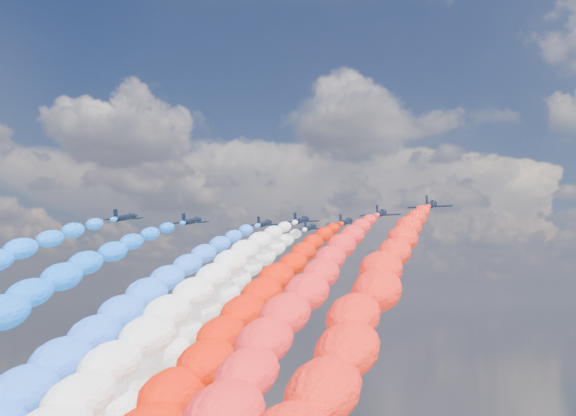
% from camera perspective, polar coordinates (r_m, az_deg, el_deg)
% --- Properties ---
extents(jet_0, '(8.03, 11.00, 4.34)m').
position_cam_1_polar(jet_0, '(161.92, -12.16, -0.70)').
color(jet_0, black).
extents(jet_1, '(8.20, 11.12, 4.34)m').
position_cam_1_polar(jet_1, '(166.97, -7.27, -0.99)').
color(jet_1, black).
extents(trail_1, '(6.97, 100.24, 40.06)m').
position_cam_1_polar(trail_1, '(121.66, -17.63, -6.72)').
color(trail_1, blue).
extents(jet_2, '(8.02, 10.99, 4.34)m').
position_cam_1_polar(jet_2, '(171.24, -1.80, -1.19)').
color(jet_2, black).
extents(trail_2, '(6.97, 100.24, 40.06)m').
position_cam_1_polar(trail_2, '(123.35, -9.80, -6.94)').
color(trail_2, blue).
extents(jet_3, '(8.43, 11.29, 4.34)m').
position_cam_1_polar(jet_3, '(163.94, 0.98, -0.93)').
color(jet_3, black).
extents(trail_3, '(6.97, 100.24, 40.06)m').
position_cam_1_polar(trail_3, '(115.00, -6.37, -7.01)').
color(trail_3, white).
extents(jet_4, '(8.04, 11.01, 4.34)m').
position_cam_1_polar(jet_4, '(180.44, 1.66, -1.49)').
color(jet_4, black).
extents(trail_4, '(6.97, 100.24, 40.06)m').
position_cam_1_polar(trail_4, '(131.23, -4.52, -7.02)').
color(trail_4, silver).
extents(jet_5, '(8.61, 11.42, 4.34)m').
position_cam_1_polar(jet_5, '(167.62, 4.35, -1.05)').
color(jet_5, black).
extents(trail_5, '(6.97, 100.24, 40.06)m').
position_cam_1_polar(trail_5, '(117.57, -1.35, -7.05)').
color(trail_5, red).
extents(jet_6, '(8.03, 11.00, 4.34)m').
position_cam_1_polar(jet_6, '(152.39, 6.99, -0.42)').
color(jet_6, black).
extents(trail_6, '(6.97, 100.24, 40.06)m').
position_cam_1_polar(trail_6, '(101.62, 1.74, -7.06)').
color(trail_6, red).
extents(jet_7, '(8.55, 11.37, 4.34)m').
position_cam_1_polar(jet_7, '(140.18, 10.68, 0.21)').
color(jet_7, black).
extents(trail_7, '(6.97, 100.24, 40.06)m').
position_cam_1_polar(trail_7, '(88.60, 6.86, -7.02)').
color(trail_7, red).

